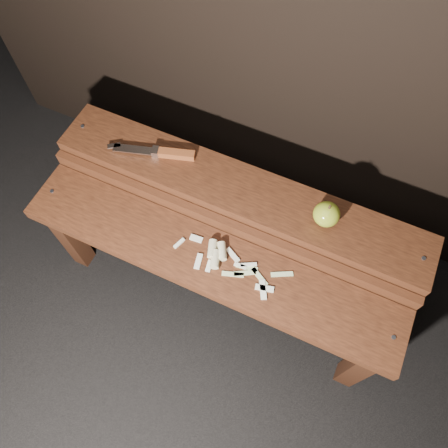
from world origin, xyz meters
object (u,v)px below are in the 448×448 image
at_px(bench_rear_tier, 238,203).
at_px(knife, 165,153).
at_px(bench_front_tier, 208,270).
at_px(apple, 327,214).

relative_size(bench_rear_tier, knife, 4.36).
relative_size(bench_front_tier, knife, 4.36).
relative_size(bench_front_tier, apple, 14.70).
distance_m(bench_front_tier, bench_rear_tier, 0.23).
bearing_deg(apple, knife, 178.66).
height_order(bench_front_tier, apple, apple).
xyz_separation_m(bench_rear_tier, apple, (0.27, 0.00, 0.12)).
relative_size(bench_front_tier, bench_rear_tier, 1.00).
xyz_separation_m(bench_front_tier, apple, (0.27, 0.23, 0.18)).
distance_m(bench_front_tier, knife, 0.39).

